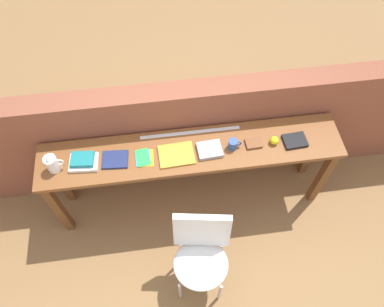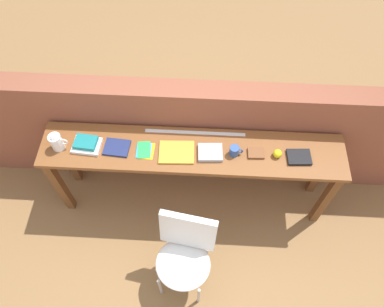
{
  "view_description": "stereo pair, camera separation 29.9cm",
  "coord_description": "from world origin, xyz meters",
  "px_view_note": "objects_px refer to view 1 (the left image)",
  "views": [
    {
      "loc": [
        -0.21,
        -1.34,
        3.43
      ],
      "look_at": [
        0.0,
        0.25,
        0.9
      ],
      "focal_mm": 35.0,
      "sensor_mm": 36.0,
      "label": 1
    },
    {
      "loc": [
        0.09,
        -1.35,
        3.43
      ],
      "look_at": [
        0.0,
        0.25,
        0.9
      ],
      "focal_mm": 35.0,
      "sensor_mm": 36.0,
      "label": 2
    }
  ],
  "objects_px": {
    "mug": "(233,144)",
    "book_stack_leftmost": "(83,161)",
    "chair_white_moulded": "(201,253)",
    "pamphlet_pile_colourful": "(144,158)",
    "book_repair_rightmost": "(295,141)",
    "magazine_cycling": "(115,160)",
    "sports_ball_small": "(274,140)",
    "book_open_centre": "(176,155)",
    "leather_journal_brown": "(254,143)",
    "pitcher_white": "(52,164)"
  },
  "relations": [
    {
      "from": "magazine_cycling",
      "to": "mug",
      "type": "bearing_deg",
      "value": 4.26
    },
    {
      "from": "pitcher_white",
      "to": "pamphlet_pile_colourful",
      "type": "height_order",
      "value": "pitcher_white"
    },
    {
      "from": "sports_ball_small",
      "to": "magazine_cycling",
      "type": "bearing_deg",
      "value": 179.82
    },
    {
      "from": "chair_white_moulded",
      "to": "leather_journal_brown",
      "type": "bearing_deg",
      "value": 53.79
    },
    {
      "from": "book_stack_leftmost",
      "to": "book_repair_rightmost",
      "type": "relative_size",
      "value": 1.26
    },
    {
      "from": "chair_white_moulded",
      "to": "book_repair_rightmost",
      "type": "relative_size",
      "value": 4.75
    },
    {
      "from": "chair_white_moulded",
      "to": "mug",
      "type": "xyz_separation_m",
      "value": [
        0.36,
        0.72,
        0.4
      ]
    },
    {
      "from": "book_stack_leftmost",
      "to": "book_open_centre",
      "type": "relative_size",
      "value": 0.83
    },
    {
      "from": "chair_white_moulded",
      "to": "mug",
      "type": "bearing_deg",
      "value": 63.59
    },
    {
      "from": "magazine_cycling",
      "to": "chair_white_moulded",
      "type": "bearing_deg",
      "value": -46.13
    },
    {
      "from": "pitcher_white",
      "to": "sports_ball_small",
      "type": "bearing_deg",
      "value": 0.41
    },
    {
      "from": "chair_white_moulded",
      "to": "book_repair_rightmost",
      "type": "xyz_separation_m",
      "value": [
        0.88,
        0.71,
        0.37
      ]
    },
    {
      "from": "book_stack_leftmost",
      "to": "book_repair_rightmost",
      "type": "height_order",
      "value": "book_stack_leftmost"
    },
    {
      "from": "magazine_cycling",
      "to": "book_stack_leftmost",
      "type": "bearing_deg",
      "value": -176.93
    },
    {
      "from": "chair_white_moulded",
      "to": "pamphlet_pile_colourful",
      "type": "bearing_deg",
      "value": 117.13
    },
    {
      "from": "leather_journal_brown",
      "to": "book_open_centre",
      "type": "bearing_deg",
      "value": 179.88
    },
    {
      "from": "book_stack_leftmost",
      "to": "pamphlet_pile_colourful",
      "type": "relative_size",
      "value": 1.36
    },
    {
      "from": "book_open_centre",
      "to": "mug",
      "type": "bearing_deg",
      "value": -0.34
    },
    {
      "from": "mug",
      "to": "sports_ball_small",
      "type": "xyz_separation_m",
      "value": [
        0.34,
        -0.0,
        -0.01
      ]
    },
    {
      "from": "magazine_cycling",
      "to": "leather_journal_brown",
      "type": "xyz_separation_m",
      "value": [
        1.13,
        0.01,
        0.0
      ]
    },
    {
      "from": "magazine_cycling",
      "to": "book_open_centre",
      "type": "height_order",
      "value": "magazine_cycling"
    },
    {
      "from": "chair_white_moulded",
      "to": "book_repair_rightmost",
      "type": "height_order",
      "value": "book_repair_rightmost"
    },
    {
      "from": "book_stack_leftmost",
      "to": "magazine_cycling",
      "type": "relative_size",
      "value": 1.15
    },
    {
      "from": "sports_ball_small",
      "to": "pamphlet_pile_colourful",
      "type": "bearing_deg",
      "value": -179.63
    },
    {
      "from": "book_repair_rightmost",
      "to": "book_stack_leftmost",
      "type": "bearing_deg",
      "value": 176.07
    },
    {
      "from": "chair_white_moulded",
      "to": "book_open_centre",
      "type": "xyz_separation_m",
      "value": [
        -0.11,
        0.7,
        0.36
      ]
    },
    {
      "from": "leather_journal_brown",
      "to": "magazine_cycling",
      "type": "bearing_deg",
      "value": 177.97
    },
    {
      "from": "pamphlet_pile_colourful",
      "to": "book_repair_rightmost",
      "type": "xyz_separation_m",
      "value": [
        1.24,
        -0.0,
        0.01
      ]
    },
    {
      "from": "pamphlet_pile_colourful",
      "to": "book_open_centre",
      "type": "distance_m",
      "value": 0.26
    },
    {
      "from": "pitcher_white",
      "to": "book_open_centre",
      "type": "xyz_separation_m",
      "value": [
        0.96,
        -0.0,
        -0.07
      ]
    },
    {
      "from": "pamphlet_pile_colourful",
      "to": "book_open_centre",
      "type": "height_order",
      "value": "book_open_centre"
    },
    {
      "from": "chair_white_moulded",
      "to": "pitcher_white",
      "type": "bearing_deg",
      "value": 146.43
    },
    {
      "from": "chair_white_moulded",
      "to": "magazine_cycling",
      "type": "xyz_separation_m",
      "value": [
        -0.6,
        0.72,
        0.36
      ]
    },
    {
      "from": "mug",
      "to": "book_stack_leftmost",
      "type": "bearing_deg",
      "value": 179.58
    },
    {
      "from": "pitcher_white",
      "to": "leather_journal_brown",
      "type": "relative_size",
      "value": 1.41
    },
    {
      "from": "leather_journal_brown",
      "to": "book_repair_rightmost",
      "type": "relative_size",
      "value": 0.69
    },
    {
      "from": "pitcher_white",
      "to": "book_open_centre",
      "type": "relative_size",
      "value": 0.65
    },
    {
      "from": "magazine_cycling",
      "to": "book_repair_rightmost",
      "type": "relative_size",
      "value": 1.09
    },
    {
      "from": "mug",
      "to": "book_repair_rightmost",
      "type": "xyz_separation_m",
      "value": [
        0.52,
        -0.01,
        -0.03
      ]
    },
    {
      "from": "pitcher_white",
      "to": "magazine_cycling",
      "type": "bearing_deg",
      "value": 2.03
    },
    {
      "from": "pamphlet_pile_colourful",
      "to": "leather_journal_brown",
      "type": "xyz_separation_m",
      "value": [
        0.9,
        0.02,
        0.01
      ]
    },
    {
      "from": "book_repair_rightmost",
      "to": "book_open_centre",
      "type": "bearing_deg",
      "value": 177.03
    },
    {
      "from": "book_stack_leftmost",
      "to": "magazine_cycling",
      "type": "distance_m",
      "value": 0.25
    },
    {
      "from": "pamphlet_pile_colourful",
      "to": "pitcher_white",
      "type": "bearing_deg",
      "value": -179.53
    },
    {
      "from": "book_stack_leftmost",
      "to": "magazine_cycling",
      "type": "bearing_deg",
      "value": -1.37
    },
    {
      "from": "chair_white_moulded",
      "to": "book_stack_leftmost",
      "type": "bearing_deg",
      "value": 139.09
    },
    {
      "from": "pitcher_white",
      "to": "magazine_cycling",
      "type": "distance_m",
      "value": 0.48
    },
    {
      "from": "mug",
      "to": "leather_journal_brown",
      "type": "xyz_separation_m",
      "value": [
        0.18,
        0.01,
        -0.03
      ]
    },
    {
      "from": "chair_white_moulded",
      "to": "book_open_centre",
      "type": "relative_size",
      "value": 3.15
    },
    {
      "from": "mug",
      "to": "pamphlet_pile_colourful",
      "type": "bearing_deg",
      "value": -179.36
    }
  ]
}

